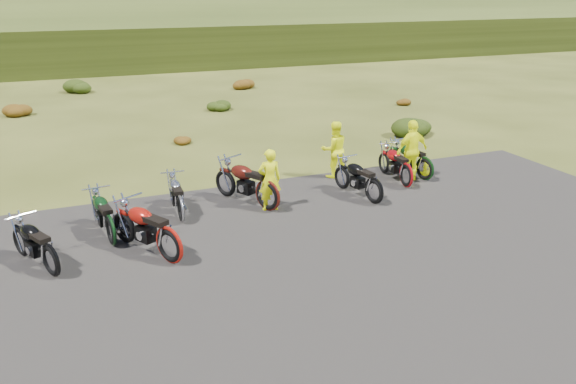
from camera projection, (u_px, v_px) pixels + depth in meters
name	position (u px, v px, depth m)	size (l,w,h in m)	color
ground	(282.00, 240.00, 12.92)	(300.00, 300.00, 0.00)	#384015
gravel_pad	(319.00, 280.00, 11.18)	(20.00, 12.00, 0.04)	black
hill_slope	(99.00, 45.00, 56.39)	(300.00, 46.00, 3.00)	#323D14
hill_plateau	(73.00, 17.00, 108.56)	(300.00, 90.00, 9.17)	#323D14
shrub_2	(16.00, 108.00, 25.03)	(1.30, 1.30, 0.77)	#6B2E0D
shrub_3	(79.00, 84.00, 30.63)	(1.56, 1.56, 0.92)	#1A330C
shrub_4	(180.00, 138.00, 20.70)	(0.77, 0.77, 0.45)	#6B2E0D
shrub_5	(218.00, 104.00, 26.31)	(1.03, 1.03, 0.61)	#1A330C
shrub_6	(242.00, 82.00, 31.92)	(1.30, 1.30, 0.77)	#6B2E0D
shrub_7	(413.00, 124.00, 21.87)	(1.56, 1.56, 0.92)	#1A330C
shrub_8	(401.00, 100.00, 27.59)	(0.77, 0.77, 0.45)	#6B2E0D
motorcycle_0	(54.00, 277.00, 11.27)	(2.00, 0.67, 1.05)	black
motorcycle_1	(171.00, 264.00, 11.81)	(2.31, 0.77, 1.21)	#99130B
motorcycle_2	(113.00, 246.00, 12.63)	(2.02, 0.67, 1.06)	black
motorcycle_3	(182.00, 223.00, 13.88)	(1.90, 0.63, 1.00)	#A2A2A7
motorcycle_4	(268.00, 211.00, 14.57)	(2.35, 0.78, 1.23)	#47110B
motorcycle_5	(373.00, 204.00, 15.04)	(2.04, 0.68, 1.07)	black
motorcycle_6	(405.00, 188.00, 16.26)	(2.03, 0.68, 1.06)	#A00B10
motorcycle_7	(424.00, 181.00, 16.86)	(2.01, 0.67, 1.05)	black
person_middle	(270.00, 181.00, 14.35)	(0.60, 0.39, 1.63)	#EEF60C
person_right_a	(334.00, 150.00, 16.87)	(0.83, 0.65, 1.72)	#EEF60C
person_right_b	(412.00, 151.00, 16.56)	(1.07, 0.45, 1.83)	#EEF60C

